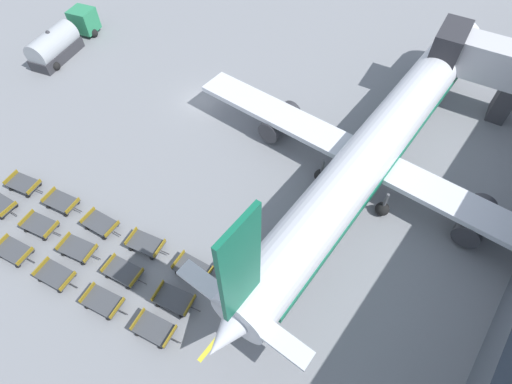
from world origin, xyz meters
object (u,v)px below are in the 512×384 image
Objects in this scene: baggage_dolly_row_near_col_e at (154,329)px; baggage_dolly_row_near_col_d at (103,302)px; baggage_dolly_row_mid_b_col_d at (146,244)px; baggage_dolly_row_mid_a_col_c at (78,249)px; baggage_dolly_row_mid_b_col_b at (62,202)px; airplane at (376,147)px; baggage_dolly_row_mid_a_col_b at (40,226)px; baggage_dolly_row_mid_b_col_a at (24,184)px; baggage_dolly_row_mid_b_col_e at (193,269)px; baggage_dolly_row_mid_a_col_e at (174,300)px; baggage_dolly_row_near_col_b at (14,251)px; baggage_dolly_row_mid_b_col_c at (101,224)px; fuel_tanker_primary at (61,41)px; baggage_dolly_row_near_col_c at (56,275)px; baggage_dolly_row_mid_a_col_d at (123,272)px.

baggage_dolly_row_near_col_d is at bearing -168.19° from baggage_dolly_row_near_col_e.
baggage_dolly_row_mid_a_col_c is at bearing -137.24° from baggage_dolly_row_mid_b_col_d.
baggage_dolly_row_near_col_d is at bearing -19.69° from baggage_dolly_row_mid_b_col_b.
baggage_dolly_row_mid_a_col_b is (-16.82, -20.18, -2.71)m from airplane.
baggage_dolly_row_near_col_e and baggage_dolly_row_mid_b_col_a have the same top height.
baggage_dolly_row_mid_b_col_e is (3.04, 5.39, 0.00)m from baggage_dolly_row_near_col_d.
baggage_dolly_row_mid_a_col_b and baggage_dolly_row_mid_b_col_d have the same top height.
baggage_dolly_row_near_col_e is 2.21m from baggage_dolly_row_mid_a_col_e.
baggage_dolly_row_mid_b_col_a is (-4.55, 1.51, 0.00)m from baggage_dolly_row_mid_a_col_b.
baggage_dolly_row_near_col_b and baggage_dolly_row_mid_b_col_c have the same top height.
baggage_dolly_row_mid_b_col_b is 1.00× the size of baggage_dolly_row_mid_b_col_c.
baggage_dolly_row_mid_b_col_e is (-0.96, 4.55, 0.00)m from baggage_dolly_row_near_col_e.
fuel_tanker_primary is at bearing 156.06° from baggage_dolly_row_mid_b_col_d.
baggage_dolly_row_mid_a_col_c is at bearing -152.75° from baggage_dolly_row_mid_b_col_e.
baggage_dolly_row_near_col_c is at bearing -153.76° from baggage_dolly_row_mid_a_col_e.
baggage_dolly_row_near_col_e is at bearing -5.39° from baggage_dolly_row_mid_b_col_a.
baggage_dolly_row_mid_a_col_d is at bearing 9.47° from baggage_dolly_row_mid_a_col_b.
airplane is 4.09× the size of fuel_tanker_primary.
baggage_dolly_row_mid_a_col_e is (11.70, 4.51, 0.00)m from baggage_dolly_row_near_col_b.
baggage_dolly_row_mid_b_col_a is (-4.98, 3.95, 0.00)m from baggage_dolly_row_near_col_b.
baggage_dolly_row_mid_b_col_c is at bearing 160.31° from baggage_dolly_row_mid_a_col_d.
baggage_dolly_row_near_col_b is 1.00× the size of baggage_dolly_row_mid_a_col_c.
baggage_dolly_row_mid_a_col_d is (7.47, 3.76, 0.00)m from baggage_dolly_row_near_col_b.
airplane reaches higher than baggage_dolly_row_mid_a_col_d.
baggage_dolly_row_mid_a_col_d is at bearing -0.88° from baggage_dolly_row_mid_b_col_a.
baggage_dolly_row_mid_a_col_c is 4.07m from baggage_dolly_row_mid_a_col_d.
baggage_dolly_row_near_col_c is 8.61m from baggage_dolly_row_mid_a_col_e.
baggage_dolly_row_mid_a_col_b is at bearing -172.65° from baggage_dolly_row_mid_a_col_c.
baggage_dolly_row_near_col_b is at bearing -148.26° from baggage_dolly_row_mid_b_col_e.
baggage_dolly_row_near_col_b is at bearing -80.04° from baggage_dolly_row_mid_a_col_b.
baggage_dolly_row_mid_a_col_d and baggage_dolly_row_mid_b_col_b have the same top height.
baggage_dolly_row_mid_b_col_c is 0.99× the size of baggage_dolly_row_mid_b_col_d.
baggage_dolly_row_near_col_d and baggage_dolly_row_mid_a_col_e have the same top height.
baggage_dolly_row_near_col_e is at bearing 10.96° from baggage_dolly_row_near_col_b.
baggage_dolly_row_mid_b_col_a is at bearing 179.12° from baggage_dolly_row_mid_a_col_d.
baggage_dolly_row_near_col_d is 1.00× the size of baggage_dolly_row_mid_b_col_c.
fuel_tanker_primary is 26.53m from baggage_dolly_row_mid_a_col_c.
baggage_dolly_row_near_col_b is at bearing -169.04° from baggage_dolly_row_near_col_e.
baggage_dolly_row_near_col_c is 8.28m from baggage_dolly_row_near_col_e.
baggage_dolly_row_mid_a_col_c is at bearing 40.26° from baggage_dolly_row_near_col_b.
baggage_dolly_row_mid_a_col_c and baggage_dolly_row_mid_b_col_b have the same top height.
baggage_dolly_row_mid_b_col_d is at bearing 102.42° from baggage_dolly_row_near_col_d.
baggage_dolly_row_mid_a_col_d is 1.00× the size of baggage_dolly_row_mid_b_col_b.
baggage_dolly_row_near_col_d and baggage_dolly_row_mid_a_col_b have the same top height.
baggage_dolly_row_mid_a_col_d is 8.52m from baggage_dolly_row_mid_b_col_b.
baggage_dolly_row_mid_a_col_c is 1.00× the size of baggage_dolly_row_mid_a_col_e.
baggage_dolly_row_mid_b_col_a is 4.06m from baggage_dolly_row_mid_b_col_b.
baggage_dolly_row_mid_b_col_b is at bearing 178.88° from baggage_dolly_row_mid_a_col_e.
baggage_dolly_row_near_col_b is 1.00× the size of baggage_dolly_row_near_col_e.
baggage_dolly_row_mid_b_col_a is at bearing 161.66° from baggage_dolly_row_mid_a_col_b.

